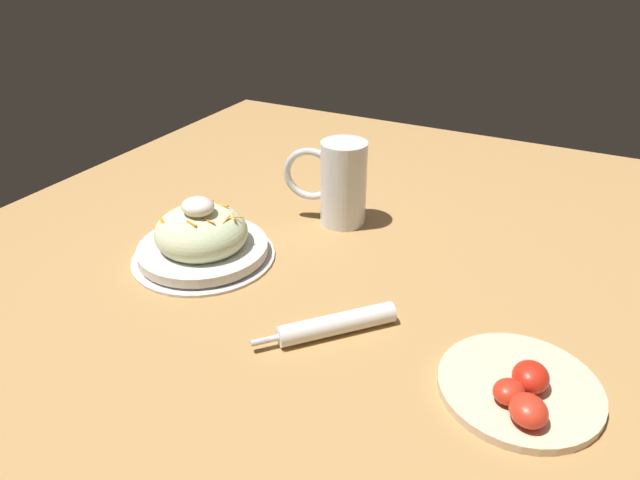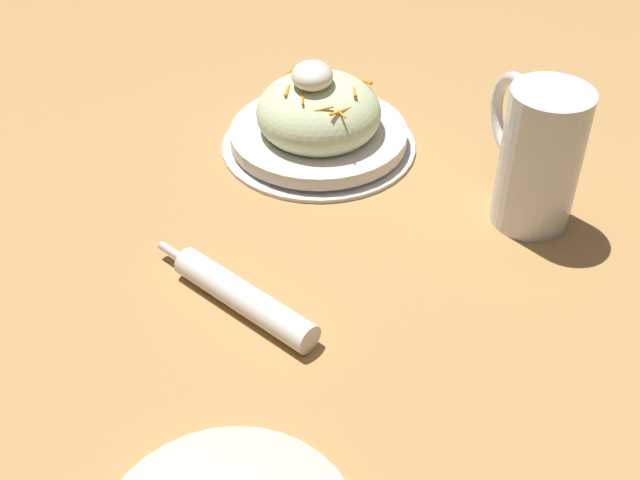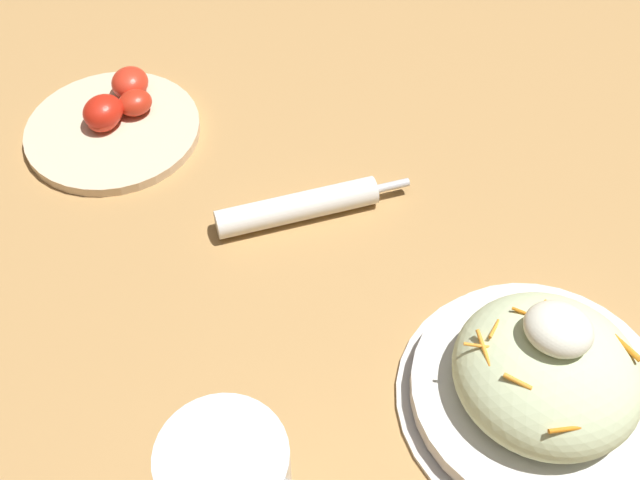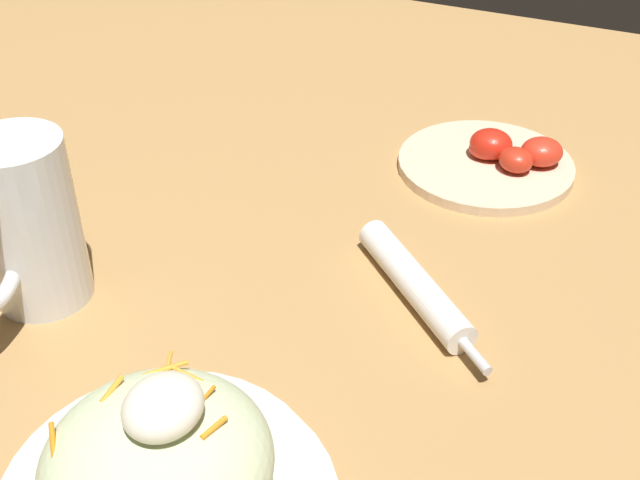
# 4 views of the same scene
# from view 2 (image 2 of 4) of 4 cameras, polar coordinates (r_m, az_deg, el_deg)

# --- Properties ---
(ground_plane) EXTENTS (1.43, 1.43, 0.00)m
(ground_plane) POSITION_cam_2_polar(r_m,az_deg,el_deg) (0.76, 6.83, -4.10)
(ground_plane) COLOR #B2844C
(salad_plate) EXTENTS (0.23, 0.23, 0.11)m
(salad_plate) POSITION_cam_2_polar(r_m,az_deg,el_deg) (0.94, -0.10, 8.32)
(salad_plate) COLOR silver
(salad_plate) RESTS_ON ground_plane
(beer_mug) EXTENTS (0.15, 0.08, 0.15)m
(beer_mug) POSITION_cam_2_polar(r_m,az_deg,el_deg) (0.84, 15.02, 5.41)
(beer_mug) COLOR white
(beer_mug) RESTS_ON ground_plane
(napkin_roll) EXTENTS (0.15, 0.16, 0.03)m
(napkin_roll) POSITION_cam_2_polar(r_m,az_deg,el_deg) (0.74, -5.43, -4.04)
(napkin_roll) COLOR white
(napkin_roll) RESTS_ON ground_plane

